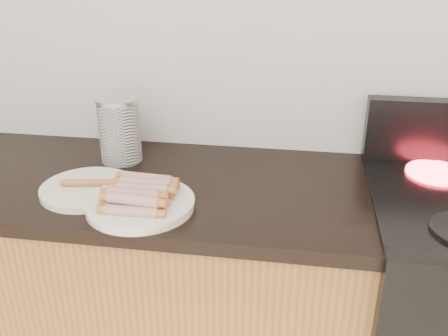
% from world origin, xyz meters
% --- Properties ---
extents(wall_back, '(4.00, 0.04, 2.60)m').
position_xyz_m(wall_back, '(0.00, 2.00, 1.30)').
color(wall_back, silver).
rests_on(wall_back, ground).
extents(cabinet_base, '(2.20, 0.59, 0.86)m').
position_xyz_m(cabinet_base, '(-0.70, 1.69, 0.43)').
color(cabinet_base, olive).
rests_on(cabinet_base, floor).
extents(counter_slab, '(2.20, 0.62, 0.04)m').
position_xyz_m(counter_slab, '(-0.70, 1.69, 0.88)').
color(counter_slab, black).
rests_on(counter_slab, cabinet_base).
extents(burner_far_left, '(0.18, 0.18, 0.01)m').
position_xyz_m(burner_far_left, '(0.61, 1.84, 0.92)').
color(burner_far_left, '#FF1E2D').
rests_on(burner_far_left, stove).
extents(main_plate, '(0.37, 0.37, 0.02)m').
position_xyz_m(main_plate, '(-0.22, 1.52, 0.91)').
color(main_plate, white).
rests_on(main_plate, counter_slab).
extents(side_plate, '(0.32, 0.32, 0.02)m').
position_xyz_m(side_plate, '(-0.40, 1.59, 0.91)').
color(side_plate, silver).
rests_on(side_plate, counter_slab).
extents(hotdog_pile, '(0.14, 0.19, 0.05)m').
position_xyz_m(hotdog_pile, '(-0.22, 1.52, 0.95)').
color(hotdog_pile, '#933D39').
rests_on(hotdog_pile, main_plate).
extents(plain_sausages, '(0.14, 0.04, 0.02)m').
position_xyz_m(plain_sausages, '(-0.40, 1.59, 0.93)').
color(plain_sausages, '#D97742').
rests_on(plain_sausages, side_plate).
extents(canister, '(0.14, 0.14, 0.21)m').
position_xyz_m(canister, '(-0.38, 1.82, 1.01)').
color(canister, silver).
rests_on(canister, counter_slab).
extents(mug, '(0.10, 0.10, 0.10)m').
position_xyz_m(mug, '(-0.43, 1.92, 0.95)').
color(mug, silver).
rests_on(mug, counter_slab).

